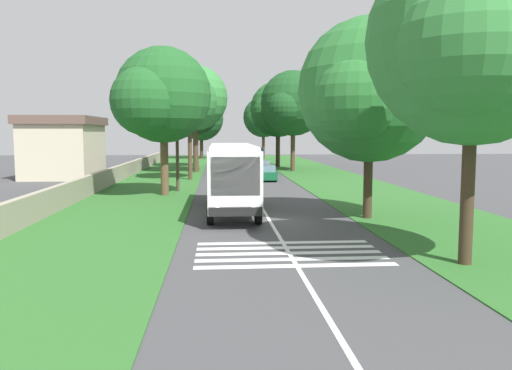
# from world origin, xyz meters

# --- Properties ---
(ground) EXTENTS (160.00, 160.00, 0.00)m
(ground) POSITION_xyz_m (0.00, 0.00, 0.00)
(ground) COLOR #424244
(grass_verge_left) EXTENTS (120.00, 8.00, 0.04)m
(grass_verge_left) POSITION_xyz_m (15.00, 8.20, 0.02)
(grass_verge_left) COLOR #2D6628
(grass_verge_left) RESTS_ON ground
(grass_verge_right) EXTENTS (120.00, 8.00, 0.04)m
(grass_verge_right) POSITION_xyz_m (15.00, -8.20, 0.02)
(grass_verge_right) COLOR #2D6628
(grass_verge_right) RESTS_ON ground
(centre_line) EXTENTS (110.00, 0.16, 0.01)m
(centre_line) POSITION_xyz_m (15.00, 0.00, 0.00)
(centre_line) COLOR silver
(centre_line) RESTS_ON ground
(coach_bus) EXTENTS (11.16, 2.62, 3.73)m
(coach_bus) POSITION_xyz_m (3.60, 1.80, 2.15)
(coach_bus) COLOR white
(coach_bus) RESTS_ON ground
(zebra_crossing) EXTENTS (4.05, 6.80, 0.01)m
(zebra_crossing) POSITION_xyz_m (-6.41, 0.00, 0.00)
(zebra_crossing) COLOR silver
(zebra_crossing) RESTS_ON ground
(trailing_car_0) EXTENTS (4.30, 1.78, 1.43)m
(trailing_car_0) POSITION_xyz_m (22.52, -1.87, 0.67)
(trailing_car_0) COLOR #145933
(trailing_car_0) RESTS_ON ground
(trailing_car_1) EXTENTS (4.30, 1.78, 1.43)m
(trailing_car_1) POSITION_xyz_m (29.94, -2.09, 0.67)
(trailing_car_1) COLOR black
(trailing_car_1) RESTS_ON ground
(trailing_minibus_0) EXTENTS (6.00, 2.14, 2.53)m
(trailing_minibus_0) POSITION_xyz_m (40.70, -2.00, 1.55)
(trailing_minibus_0) COLOR teal
(trailing_minibus_0) RESTS_ON ground
(roadside_tree_left_0) EXTENTS (6.42, 5.14, 9.83)m
(roadside_tree_left_0) POSITION_xyz_m (23.66, 5.32, 7.13)
(roadside_tree_left_0) COLOR #4C3826
(roadside_tree_left_0) RESTS_ON grass_verge_left
(roadside_tree_left_1) EXTENTS (9.14, 7.56, 10.59)m
(roadside_tree_left_1) POSITION_xyz_m (64.15, 5.47, 6.63)
(roadside_tree_left_1) COLOR #3D2D1E
(roadside_tree_left_1) RESTS_ON grass_verge_left
(roadside_tree_left_2) EXTENTS (7.66, 6.02, 10.06)m
(roadside_tree_left_2) POSITION_xyz_m (42.31, 5.57, 6.91)
(roadside_tree_left_2) COLOR #3D2D1E
(roadside_tree_left_2) RESTS_ON grass_verge_left
(roadside_tree_left_3) EXTENTS (8.47, 7.17, 11.79)m
(roadside_tree_left_3) POSITION_xyz_m (32.87, 5.20, 8.05)
(roadside_tree_left_3) COLOR #4C3826
(roadside_tree_left_3) RESTS_ON grass_verge_left
(roadside_tree_left_4) EXTENTS (8.08, 6.61, 10.26)m
(roadside_tree_left_4) POSITION_xyz_m (11.47, 6.50, 6.79)
(roadside_tree_left_4) COLOR brown
(roadside_tree_left_4) RESTS_ON grass_verge_left
(roadside_tree_right_0) EXTENTS (8.14, 7.25, 10.10)m
(roadside_tree_right_0) POSITION_xyz_m (0.89, -4.91, 6.35)
(roadside_tree_right_0) COLOR #3D2D1E
(roadside_tree_right_0) RESTS_ON grass_verge_right
(roadside_tree_right_1) EXTENTS (8.63, 7.17, 10.99)m
(roadside_tree_right_1) POSITION_xyz_m (41.31, -5.02, 7.24)
(roadside_tree_right_1) COLOR #3D2D1E
(roadside_tree_right_1) RESTS_ON grass_verge_right
(roadside_tree_right_2) EXTENTS (8.73, 7.41, 11.42)m
(roadside_tree_right_2) POSITION_xyz_m (33.84, -5.89, 7.55)
(roadside_tree_right_2) COLOR #4C3826
(roadside_tree_right_2) RESTS_ON grass_verge_right
(roadside_tree_right_3) EXTENTS (7.84, 6.70, 10.34)m
(roadside_tree_right_3) POSITION_xyz_m (60.56, -4.91, 6.85)
(roadside_tree_right_3) COLOR #4C3826
(roadside_tree_right_3) RESTS_ON grass_verge_right
(roadside_tree_right_4) EXTENTS (7.91, 6.82, 10.73)m
(roadside_tree_right_4) POSITION_xyz_m (-8.42, -5.44, 7.18)
(roadside_tree_right_4) COLOR #3D2D1E
(roadside_tree_right_4) RESTS_ON grass_verge_right
(utility_pole) EXTENTS (0.24, 1.40, 8.45)m
(utility_pole) POSITION_xyz_m (13.84, 5.57, 4.41)
(utility_pole) COLOR #473828
(utility_pole) RESTS_ON grass_verge_left
(roadside_wall) EXTENTS (70.00, 0.40, 1.39)m
(roadside_wall) POSITION_xyz_m (20.00, 11.60, 0.74)
(roadside_wall) COLOR #9E937F
(roadside_wall) RESTS_ON grass_verge_left
(roadside_building) EXTENTS (9.79, 6.68, 5.98)m
(roadside_building) POSITION_xyz_m (27.34, 17.73, 3.05)
(roadside_building) COLOR beige
(roadside_building) RESTS_ON ground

